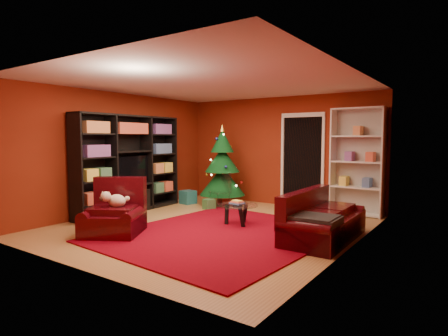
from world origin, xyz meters
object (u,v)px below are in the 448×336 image
Objects in this scene: rug at (222,234)px; sofa at (324,215)px; media_unit at (130,164)px; armchair at (113,212)px; gift_box_green at (209,204)px; coffee_table at (238,215)px; gift_box_red at (224,200)px; white_bookshelf at (357,162)px; acrylic_chair at (220,192)px; christmas_tree at (222,166)px; dog at (117,201)px; gift_box_teal at (188,197)px.

rug is 2.04× the size of sofa.
media_unit is 1.49× the size of sofa.
rug is 3.84× the size of armchair.
coffee_table is (1.39, -0.96, 0.08)m from gift_box_green.
gift_box_green is at bearing 71.42° from sofa.
gift_box_green is 1.11× the size of gift_box_red.
media_unit is 2.81× the size of armchair.
acrylic_chair is (-2.78, -1.07, -0.74)m from white_bookshelf.
christmas_tree is 4.91× the size of dog.
media_unit is at bearing -146.65° from white_bookshelf.
acrylic_chair is (0.20, -0.45, 0.28)m from gift_box_red.
armchair is 2.45× the size of dog.
media_unit is at bearing -135.58° from gift_box_green.
white_bookshelf is (2.92, 1.28, 1.01)m from gift_box_green.
armchair is 1.29× the size of coffee_table.
dog is (0.07, -2.65, 0.45)m from gift_box_green.
christmas_tree is 2.58× the size of acrylic_chair.
dog is 3.42m from sofa.
white_bookshelf is 1.25× the size of sofa.
dog is at bearing -88.59° from gift_box_green.
armchair is at bearing -73.03° from gift_box_teal.
dog is at bearing -127.89° from coffee_table.
acrylic_chair is (0.10, 2.93, -0.00)m from armchair.
coffee_table is at bearing 3.46° from media_unit.
christmas_tree is 1.17m from gift_box_teal.
white_bookshelf reaches higher than armchair.
coffee_table is at bearing 22.53° from armchair.
acrylic_chair reaches higher than gift_box_red.
rug is at bearing -55.05° from christmas_tree.
dog is (-2.86, -3.94, -0.55)m from white_bookshelf.
gift_box_teal is 4.13m from sofa.
gift_box_teal reaches higher than gift_box_green.
christmas_tree reaches higher than sofa.
media_unit reaches higher than sofa.
dog is (1.31, -1.43, -0.49)m from media_unit.
rug is 3.01m from media_unit.
rug is 1.70m from sofa.
armchair is (1.29, -1.50, -0.67)m from media_unit.
coffee_table is (2.26, -1.24, 0.04)m from gift_box_teal.
rug is 1.37× the size of media_unit.
white_bookshelf is (1.39, 2.96, 1.11)m from rug.
media_unit is (-2.78, 0.45, 1.04)m from rug.
rug is at bearing -112.74° from white_bookshelf.
white_bookshelf reaches higher than media_unit.
gift_box_red is at bearing 61.50° from armchair.
white_bookshelf is at bearing 43.45° from acrylic_chair.
armchair is at bearing -127.17° from coffee_table.
gift_box_green is 3.22m from sofa.
armchair is at bearing -69.53° from acrylic_chair.
sofa reaches higher than coffee_table.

